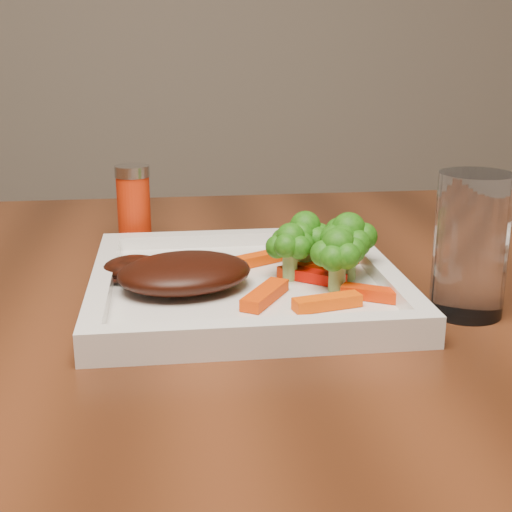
{
  "coord_description": "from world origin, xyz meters",
  "views": [
    {
      "loc": [
        0.16,
        -0.59,
        0.97
      ],
      "look_at": [
        0.24,
        0.01,
        0.79
      ],
      "focal_mm": 50.0,
      "sensor_mm": 36.0,
      "label": 1
    }
  ],
  "objects": [
    {
      "name": "carrot_1",
      "position": [
        0.33,
        -0.05,
        0.77
      ],
      "size": [
        0.06,
        0.04,
        0.01
      ],
      "primitive_type": "cube",
      "rotation": [
        0.0,
        0.0,
        -0.5
      ],
      "color": "red",
      "rests_on": "plate"
    },
    {
      "name": "carrot_2",
      "position": [
        0.24,
        -0.04,
        0.77
      ],
      "size": [
        0.05,
        0.06,
        0.01
      ],
      "primitive_type": "cube",
      "rotation": [
        0.0,
        0.0,
        1.02
      ],
      "color": "#EC3D03",
      "rests_on": "plate"
    },
    {
      "name": "broccoli_2",
      "position": [
        0.3,
        -0.02,
        0.79
      ],
      "size": [
        0.06,
        0.06,
        0.06
      ],
      "primitive_type": null,
      "rotation": [
        0.0,
        0.0,
        -0.1
      ],
      "color": "#196410",
      "rests_on": "plate"
    },
    {
      "name": "drinking_glass",
      "position": [
        0.41,
        -0.06,
        0.81
      ],
      "size": [
        0.07,
        0.07,
        0.12
      ],
      "primitive_type": "cylinder",
      "rotation": [
        0.0,
        0.0,
        -0.09
      ],
      "color": "silver",
      "rests_on": "dining_table"
    },
    {
      "name": "carrot_6",
      "position": [
        0.28,
        0.03,
        0.77
      ],
      "size": [
        0.05,
        0.03,
        0.01
      ],
      "primitive_type": "cube",
      "rotation": [
        0.0,
        0.0,
        0.46
      ],
      "color": "#FF3204",
      "rests_on": "plate"
    },
    {
      "name": "broccoli_0",
      "position": [
        0.29,
        0.04,
        0.8
      ],
      "size": [
        0.06,
        0.06,
        0.07
      ],
      "primitive_type": null,
      "rotation": [
        0.0,
        0.0,
        -0.07
      ],
      "color": "#297A14",
      "rests_on": "plate"
    },
    {
      "name": "carrot_0",
      "position": [
        0.29,
        -0.06,
        0.77
      ],
      "size": [
        0.06,
        0.03,
        0.01
      ],
      "primitive_type": "cube",
      "rotation": [
        0.0,
        0.0,
        0.23
      ],
      "color": "#FA5004",
      "rests_on": "plate"
    },
    {
      "name": "carrot_4",
      "position": [
        0.25,
        0.06,
        0.77
      ],
      "size": [
        0.06,
        0.04,
        0.01
      ],
      "primitive_type": "cube",
      "rotation": [
        0.0,
        0.0,
        0.5
      ],
      "color": "#E94103",
      "rests_on": "plate"
    },
    {
      "name": "plate",
      "position": [
        0.23,
        0.01,
        0.76
      ],
      "size": [
        0.27,
        0.27,
        0.01
      ],
      "primitive_type": "cube",
      "color": "white",
      "rests_on": "dining_table"
    },
    {
      "name": "broccoli_3",
      "position": [
        0.27,
        0.01,
        0.79
      ],
      "size": [
        0.05,
        0.05,
        0.06
      ],
      "primitive_type": null,
      "rotation": [
        0.0,
        0.0,
        -0.1
      ],
      "color": "#1A5C0F",
      "rests_on": "plate"
    },
    {
      "name": "steak",
      "position": [
        0.17,
        -0.0,
        0.78
      ],
      "size": [
        0.14,
        0.12,
        0.03
      ],
      "primitive_type": "ellipsoid",
      "rotation": [
        0.0,
        0.0,
        0.22
      ],
      "color": "black",
      "rests_on": "plate"
    },
    {
      "name": "carrot_5",
      "position": [
        0.29,
        0.0,
        0.77
      ],
      "size": [
        0.05,
        0.05,
        0.01
      ],
      "primitive_type": "cube",
      "rotation": [
        0.0,
        0.0,
        -0.65
      ],
      "color": "red",
      "rests_on": "plate"
    },
    {
      "name": "broccoli_1",
      "position": [
        0.32,
        0.01,
        0.79
      ],
      "size": [
        0.06,
        0.06,
        0.06
      ],
      "primitive_type": null,
      "rotation": [
        0.0,
        0.0,
        0.11
      ],
      "color": "#146D12",
      "rests_on": "plate"
    },
    {
      "name": "spice_shaker",
      "position": [
        0.12,
        0.18,
        0.8
      ],
      "size": [
        0.05,
        0.05,
        0.09
      ],
      "primitive_type": "cylinder",
      "rotation": [
        0.0,
        0.0,
        0.42
      ],
      "color": "red",
      "rests_on": "dining_table"
    },
    {
      "name": "carrot_3",
      "position": [
        0.33,
        0.05,
        0.77
      ],
      "size": [
        0.05,
        0.04,
        0.01
      ],
      "primitive_type": "cube",
      "rotation": [
        0.0,
        0.0,
        0.5
      ],
      "color": "#C84303",
      "rests_on": "plate"
    }
  ]
}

